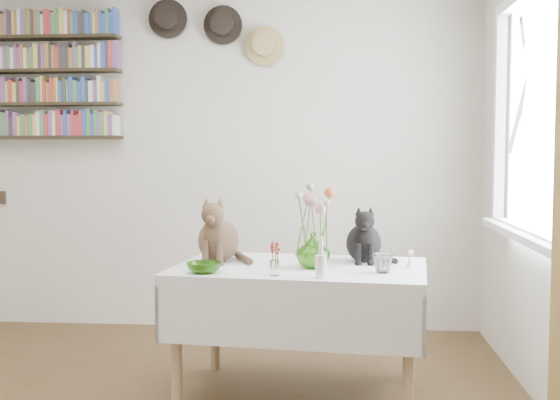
# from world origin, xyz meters

# --- Properties ---
(room) EXTENTS (4.08, 4.58, 2.58)m
(room) POSITION_xyz_m (0.00, 0.00, 1.25)
(room) COLOR brown
(room) RESTS_ON ground
(window) EXTENTS (0.12, 1.52, 1.32)m
(window) POSITION_xyz_m (1.97, 0.80, 1.40)
(window) COLOR white
(window) RESTS_ON room
(dining_table) EXTENTS (1.39, 0.98, 0.70)m
(dining_table) POSITION_xyz_m (0.78, 0.82, 0.52)
(dining_table) COLOR white
(dining_table) RESTS_ON room
(tabby_cat) EXTENTS (0.26, 0.32, 0.36)m
(tabby_cat) POSITION_xyz_m (0.33, 0.93, 0.88)
(tabby_cat) COLOR brown
(tabby_cat) RESTS_ON dining_table
(black_cat) EXTENTS (0.21, 0.27, 0.31)m
(black_cat) POSITION_xyz_m (1.12, 1.00, 0.85)
(black_cat) COLOR black
(black_cat) RESTS_ON dining_table
(flower_vase) EXTENTS (0.22, 0.22, 0.18)m
(flower_vase) POSITION_xyz_m (0.85, 0.75, 0.79)
(flower_vase) COLOR #6BB933
(flower_vase) RESTS_ON dining_table
(green_bowl) EXTENTS (0.24, 0.24, 0.05)m
(green_bowl) POSITION_xyz_m (0.32, 0.56, 0.72)
(green_bowl) COLOR #6BB933
(green_bowl) RESTS_ON dining_table
(drinking_glass) EXTENTS (0.11, 0.11, 0.10)m
(drinking_glass) POSITION_xyz_m (1.20, 0.64, 0.74)
(drinking_glass) COLOR white
(drinking_glass) RESTS_ON dining_table
(candlestick) EXTENTS (0.05, 0.05, 0.20)m
(candlestick) POSITION_xyz_m (0.90, 0.47, 0.76)
(candlestick) COLOR white
(candlestick) RESTS_ON dining_table
(berry_jar) EXTENTS (0.05, 0.05, 0.19)m
(berry_jar) POSITION_xyz_m (0.67, 0.52, 0.78)
(berry_jar) COLOR white
(berry_jar) RESTS_ON dining_table
(porcelain_figurine) EXTENTS (0.05, 0.05, 0.09)m
(porcelain_figurine) POSITION_xyz_m (1.35, 0.80, 0.74)
(porcelain_figurine) COLOR white
(porcelain_figurine) RESTS_ON dining_table
(flower_bouquet) EXTENTS (0.17, 0.13, 0.39)m
(flower_bouquet) POSITION_xyz_m (0.85, 0.76, 1.04)
(flower_bouquet) COLOR #4C7233
(flower_bouquet) RESTS_ON flower_vase
(bookshelf_unit) EXTENTS (1.00, 0.16, 0.91)m
(bookshelf_unit) POSITION_xyz_m (-1.10, 2.16, 1.84)
(bookshelf_unit) COLOR black
(bookshelf_unit) RESTS_ON room
(wall_hats) EXTENTS (0.98, 0.09, 0.48)m
(wall_hats) POSITION_xyz_m (0.12, 2.19, 2.17)
(wall_hats) COLOR black
(wall_hats) RESTS_ON room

